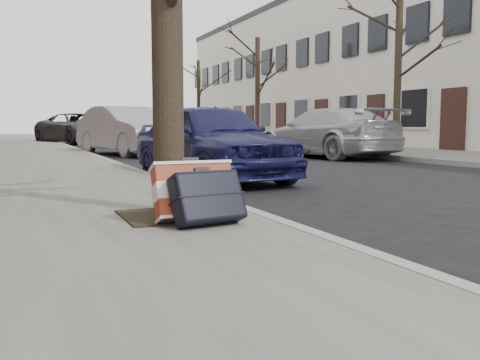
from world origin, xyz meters
name	(u,v)px	position (x,y,z in m)	size (l,w,h in m)	color
ground	(458,238)	(0.00, 0.00, 0.00)	(120.00, 120.00, 0.00)	black
far_sidewalk	(318,147)	(7.80, 15.00, 0.06)	(4.00, 70.00, 0.12)	slate
house_far	(412,64)	(13.15, 16.00, 3.60)	(6.70, 40.00, 7.20)	beige
dirt_patch	(173,215)	(-2.00, 1.20, 0.13)	(0.85, 0.85, 0.01)	black
suitcase_red	(194,192)	(-1.92, 0.86, 0.36)	(0.63, 0.17, 0.45)	maroon
suitcase_navy	(207,197)	(-1.88, 0.67, 0.34)	(0.57, 0.18, 0.41)	black
car_near_front	(211,141)	(-0.26, 5.08, 0.65)	(1.53, 3.80, 1.30)	#171846
car_near_mid	(128,131)	(-0.03, 13.19, 0.74)	(1.57, 4.50, 1.48)	#9B9EA3
car_near_back	(79,129)	(-0.29, 24.12, 0.76)	(2.52, 5.47, 1.52)	#333338
car_far_front	(325,133)	(4.86, 9.78, 0.68)	(1.92, 4.72, 1.37)	#ACAFB4
car_far_back	(211,131)	(4.72, 18.85, 0.67)	(1.57, 3.90, 1.33)	maroon
tree_far_a	(398,63)	(7.20, 9.62, 2.71)	(0.21, 0.21, 5.19)	black
tree_far_b	(257,90)	(7.20, 19.42, 2.52)	(0.22, 0.22, 4.80)	black
tree_far_c	(198,100)	(7.20, 27.96, 2.47)	(0.20, 0.20, 4.70)	black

